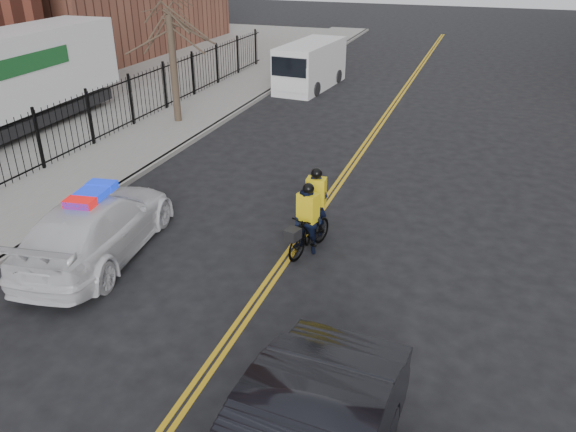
# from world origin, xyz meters

# --- Properties ---
(ground) EXTENTS (120.00, 120.00, 0.00)m
(ground) POSITION_xyz_m (0.00, 0.00, 0.00)
(ground) COLOR black
(ground) RESTS_ON ground
(center_line_left) EXTENTS (0.10, 60.00, 0.01)m
(center_line_left) POSITION_xyz_m (-0.08, 8.00, 0.01)
(center_line_left) COLOR gold
(center_line_left) RESTS_ON ground
(center_line_right) EXTENTS (0.10, 60.00, 0.01)m
(center_line_right) POSITION_xyz_m (0.08, 8.00, 0.01)
(center_line_right) COLOR gold
(center_line_right) RESTS_ON ground
(sidewalk) EXTENTS (3.00, 60.00, 0.15)m
(sidewalk) POSITION_xyz_m (-7.50, 8.00, 0.07)
(sidewalk) COLOR gray
(sidewalk) RESTS_ON ground
(curb) EXTENTS (0.20, 60.00, 0.15)m
(curb) POSITION_xyz_m (-6.00, 8.00, 0.07)
(curb) COLOR gray
(curb) RESTS_ON ground
(iron_fence) EXTENTS (0.12, 28.00, 2.00)m
(iron_fence) POSITION_xyz_m (-9.00, 8.00, 1.00)
(iron_fence) COLOR black
(iron_fence) RESTS_ON ground
(street_tree) EXTENTS (3.20, 3.20, 4.80)m
(street_tree) POSITION_xyz_m (-7.60, 10.00, 3.53)
(street_tree) COLOR #34281F
(street_tree) RESTS_ON sidewalk
(police_cruiser) EXTENTS (2.75, 5.28, 1.62)m
(police_cruiser) POSITION_xyz_m (-4.14, 0.24, 0.74)
(police_cruiser) COLOR white
(police_cruiser) RESTS_ON ground
(cargo_van) EXTENTS (2.33, 5.31, 2.16)m
(cargo_van) POSITION_xyz_m (-4.53, 17.56, 1.06)
(cargo_van) COLOR white
(cargo_van) RESTS_ON ground
(cyclist_near) EXTENTS (0.74, 1.83, 1.76)m
(cyclist_near) POSITION_xyz_m (0.27, 2.88, 0.61)
(cyclist_near) COLOR black
(cyclist_near) RESTS_ON ground
(cyclist_far) EXTENTS (0.92, 1.78, 1.74)m
(cyclist_far) POSITION_xyz_m (0.35, 1.98, 0.68)
(cyclist_far) COLOR black
(cyclist_far) RESTS_ON ground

